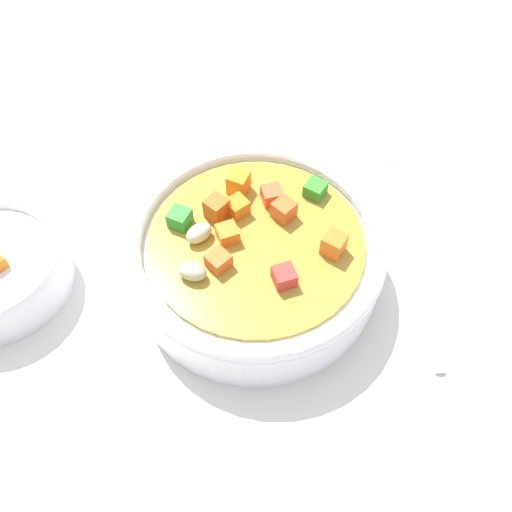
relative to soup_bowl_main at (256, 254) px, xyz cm
name	(u,v)px	position (x,y,z in cm)	size (l,w,h in cm)	color
ground_plane	(256,280)	(0.02, 0.01, -3.89)	(140.00, 140.00, 2.00)	silver
soup_bowl_main	(256,254)	(0.00, 0.00, 0.00)	(19.67, 19.67, 6.49)	white
spoon	(403,230)	(2.34, 13.19, -2.45)	(22.63, 11.86, 0.90)	silver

